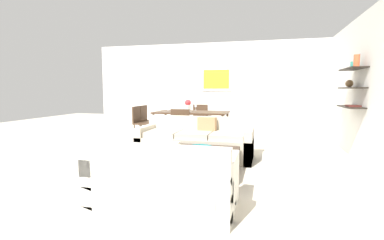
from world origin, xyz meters
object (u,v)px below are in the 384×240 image
Objects in this scene: dining_table at (192,114)px; wine_glass_head at (196,106)px; candle_jar at (205,151)px; dining_chair_left_near at (140,120)px; decorative_bowl at (201,148)px; sofa_beige at (196,143)px; dining_chair_left_far at (147,119)px; centerpiece_vase at (188,105)px; loveseat_white at (164,182)px; coffee_table at (195,163)px; wine_glass_foot at (187,107)px; dining_chair_head at (199,118)px; dining_chair_foot at (182,125)px; wine_glass_left_far at (168,106)px.

wine_glass_head is at bearing 90.00° from dining_table.
dining_chair_left_near is (-2.37, 2.88, 0.09)m from candle_jar.
dining_table is at bearing 108.20° from candle_jar.
dining_chair_left_near is at bearing 129.28° from decorative_bowl.
sofa_beige reaches higher than candle_jar.
centerpiece_vase is at bearing -10.56° from dining_chair_left_far.
dining_table is (-0.81, 4.30, 0.39)m from loveseat_white.
loveseat_white is 1.30m from decorative_bowl.
dining_table is at bearing -90.00° from wine_glass_head.
coffee_table is 3.63m from wine_glass_head.
dining_chair_left_near is 1.56m from wine_glass_head.
centerpiece_vase is at bearing 109.84° from candle_jar.
sofa_beige is 1.39× the size of loveseat_white.
wine_glass_head is (1.35, 0.22, 0.38)m from dining_chair_left_far.
dining_chair_head is at bearing 90.00° from wine_glass_foot.
decorative_bowl is 0.41× the size of dining_chair_foot.
candle_jar is 3.73m from wine_glass_head.
wine_glass_head is at bearing 9.32° from dining_chair_left_far.
decorative_bowl is at bearing -75.02° from wine_glass_head.
coffee_table is (0.25, -1.11, -0.10)m from sofa_beige.
dining_chair_left_near is at bearing 152.98° from dining_chair_foot.
decorative_bowl is (0.09, -0.01, 0.23)m from coffee_table.
wine_glass_foot is 0.90m from wine_glass_left_far.
centerpiece_vase is (1.25, 0.23, 0.41)m from dining_chair_left_near.
sofa_beige and loveseat_white have the same top height.
loveseat_white is 1.30m from coffee_table.
coffee_table is at bearing -63.94° from wine_glass_left_far.
dining_chair_foot is 1.77m from dining_chair_left_far.
dining_chair_left_far reaches higher than candle_jar.
decorative_bowl is 0.41× the size of dining_chair_left_far.
wine_glass_foot is at bearing 109.90° from decorative_bowl.
wine_glass_left_far is at bearing 117.31° from decorative_bowl.
wine_glass_foot is at bearing -9.32° from dining_chair_left_near.
wine_glass_foot reaches higher than dining_table.
candle_jar is at bearing 79.77° from loveseat_white.
dining_chair_left_far is (-1.35, 0.23, -0.18)m from dining_table.
wine_glass_head reaches higher than dining_table.
wine_glass_foot is at bearing -90.00° from dining_table.
candle_jar is at bearing -70.20° from sofa_beige.
wine_glass_foot is (-0.81, 3.85, 0.59)m from loveseat_white.
wine_glass_head is (0.69, 0.33, 0.01)m from wine_glass_left_far.
dining_chair_head is 1.01m from centerpiece_vase.
dining_chair_left_far is at bearing 125.06° from decorative_bowl.
wine_glass_head reaches higher than wine_glass_left_far.
decorative_bowl is 0.41× the size of dining_chair_left_near.
dining_chair_left_far is at bearing 170.32° from dining_table.
wine_glass_head is (-0.84, 3.46, 0.69)m from coffee_table.
dining_chair_head is 0.60m from wine_glass_head.
candle_jar is at bearing -71.80° from dining_table.
centerpiece_vase is (-0.10, -0.45, 0.03)m from wine_glass_head.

